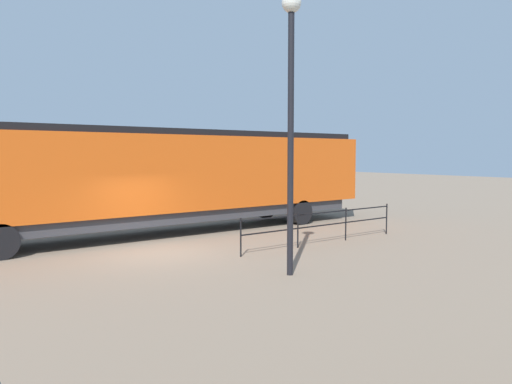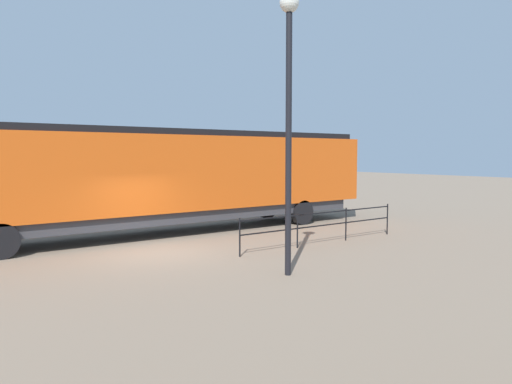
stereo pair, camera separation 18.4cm
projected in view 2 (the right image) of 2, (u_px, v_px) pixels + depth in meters
ground_plane at (156, 253)px, 15.35m from camera, size 120.00×120.00×0.00m
locomotive at (180, 175)px, 19.28m from camera, size 2.92×18.96×4.13m
lamp_post at (289, 88)px, 12.19m from camera, size 0.49×0.49×7.21m
platform_fence at (323, 222)px, 16.83m from camera, size 0.05×7.12×1.21m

